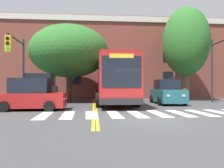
{
  "coord_description": "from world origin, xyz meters",
  "views": [
    {
      "loc": [
        -2.58,
        -9.05,
        1.46
      ],
      "look_at": [
        -1.19,
        7.84,
        1.55
      ],
      "focal_mm": 35.0,
      "sensor_mm": 36.0,
      "label": 1
    }
  ],
  "objects": [
    {
      "name": "car_red_cross_street",
      "position": [
        -6.26,
        4.1,
        0.85
      ],
      "size": [
        3.96,
        2.0,
        1.87
      ],
      "color": "#AD1E1E",
      "rests_on": "ground"
    },
    {
      "name": "ground_plane",
      "position": [
        0.0,
        0.0,
        0.0
      ],
      "size": [
        120.0,
        120.0,
        0.0
      ],
      "primitive_type": "plane",
      "color": "#424244"
    },
    {
      "name": "car_teal_far_lane",
      "position": [
        3.09,
        7.58,
        0.86
      ],
      "size": [
        2.19,
        4.37,
        1.9
      ],
      "color": "#236B70",
      "rests_on": "ground"
    },
    {
      "name": "lane_line_yellow_inner",
      "position": [
        -2.61,
        15.9,
        0.0
      ],
      "size": [
        0.12,
        36.0,
        0.01
      ],
      "primitive_type": "cube",
      "color": "gold",
      "rests_on": "ground"
    },
    {
      "name": "crosswalk",
      "position": [
        0.16,
        1.9,
        0.0
      ],
      "size": [
        10.99,
        3.31,
        0.01
      ],
      "color": "white",
      "rests_on": "ground"
    },
    {
      "name": "traffic_light_far_corner",
      "position": [
        -7.92,
        6.66,
        3.4
      ],
      "size": [
        0.47,
        3.77,
        5.03
      ],
      "color": "#28282D",
      "rests_on": "ground"
    },
    {
      "name": "lane_line_yellow_outer",
      "position": [
        -2.45,
        15.9,
        0.0
      ],
      "size": [
        0.12,
        36.0,
        0.01
      ],
      "primitive_type": "cube",
      "color": "gold",
      "rests_on": "ground"
    },
    {
      "name": "street_tree_curbside_small",
      "position": [
        -4.76,
        10.23,
        4.4
      ],
      "size": [
        7.57,
        7.24,
        6.7
      ],
      "color": "#4C3D2D",
      "rests_on": "ground"
    },
    {
      "name": "car_tan_behind_bus",
      "position": [
        -0.68,
        19.68,
        0.85
      ],
      "size": [
        2.13,
        3.72,
        1.87
      ],
      "color": "tan",
      "rests_on": "ground"
    },
    {
      "name": "traffic_light_near_corner",
      "position": [
        7.23,
        6.9,
        3.62
      ],
      "size": [
        0.76,
        4.48,
        5.35
      ],
      "color": "#28282D",
      "rests_on": "ground"
    },
    {
      "name": "city_bus",
      "position": [
        -0.97,
        8.82,
        1.89
      ],
      "size": [
        3.01,
        11.7,
        3.5
      ],
      "color": "#B22323",
      "rests_on": "ground"
    },
    {
      "name": "building_facade",
      "position": [
        0.51,
        19.11,
        4.53
      ],
      "size": [
        37.71,
        9.56,
        9.05
      ],
      "color": "brown",
      "rests_on": "ground"
    },
    {
      "name": "car_grey_near_lane",
      "position": [
        -6.34,
        6.75,
        1.06
      ],
      "size": [
        2.36,
        4.81,
        2.24
      ],
      "color": "slate",
      "rests_on": "ground"
    },
    {
      "name": "street_tree_curbside_large",
      "position": [
        6.12,
        11.04,
        5.58
      ],
      "size": [
        5.72,
        5.92,
        8.89
      ],
      "color": "brown",
      "rests_on": "ground"
    }
  ]
}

